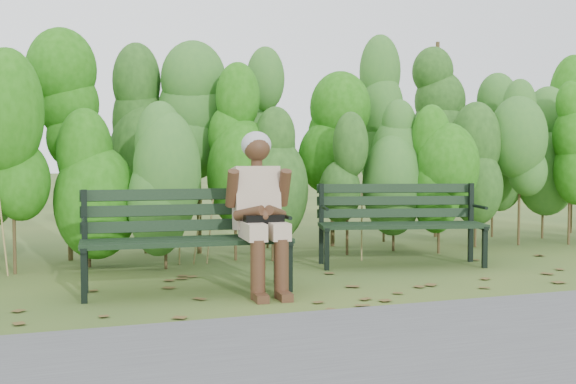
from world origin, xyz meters
name	(u,v)px	position (x,y,z in m)	size (l,w,h in m)	color
ground	(302,286)	(0.00, 0.00, 0.00)	(80.00, 80.00, 0.00)	#2E481E
footpath	(449,363)	(0.00, -2.20, 0.01)	(60.00, 2.50, 0.01)	#474749
hedge_band	(243,138)	(0.00, 1.86, 1.26)	(11.04, 1.67, 2.42)	#47381E
leaf_litter	(265,285)	(-0.27, 0.12, 0.00)	(5.86, 2.24, 0.01)	brown
bench_left	(186,231)	(-0.93, 0.12, 0.47)	(1.63, 0.61, 0.80)	black
bench_right	(400,217)	(1.27, 0.72, 0.47)	(1.66, 0.87, 0.79)	black
seated_woman	(260,202)	(-0.38, -0.08, 0.70)	(0.52, 0.76, 1.26)	tan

